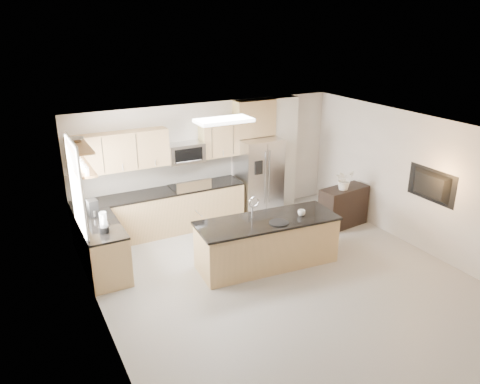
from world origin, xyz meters
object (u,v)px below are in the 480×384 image
credenza (343,207)px  platter (279,223)px  flower_vase (345,175)px  refrigerator (258,177)px  television (428,186)px  range (190,206)px  microwave (185,153)px  blender (104,224)px  cup (301,213)px  bowl (76,139)px  kettle (103,220)px  island (267,242)px  coffee_maker (93,208)px

credenza → platter: size_ratio=3.13×
platter → flower_vase: bearing=22.1°
refrigerator → television: (1.85, -3.07, 0.46)m
range → microwave: size_ratio=1.50×
blender → range: bearing=34.8°
microwave → blender: 2.66m
cup → platter: size_ratio=0.40×
platter → credenza: bearing=22.7°
range → bowl: 3.05m
platter → television: (2.78, -0.72, 0.45)m
range → platter: bearing=-73.2°
credenza → blender: (-5.04, 0.02, 0.65)m
microwave → range: bearing=-90.0°
cup → microwave: bearing=117.5°
microwave → bowl: 2.53m
kettle → blender: bearing=-100.6°
microwave → platter: 2.73m
microwave → television: bearing=-42.8°
island → microwave: bearing=109.7°
kettle → television: (5.54, -1.95, 0.32)m
range → television: size_ratio=1.06×
kettle → bowl: bowl is taller
range → television: (3.51, -3.12, 0.88)m
refrigerator → television: size_ratio=1.65×
platter → cup: bearing=10.1°
platter → flower_vase: 2.35m
range → refrigerator: (1.66, -0.05, 0.42)m
blender → coffee_maker: 0.79m
microwave → coffee_maker: microwave is taller
kettle → television: bearing=-19.4°
refrigerator → island: size_ratio=0.68×
coffee_maker → flower_vase: size_ratio=0.48×
credenza → bowl: bearing=165.4°
range → bowl: (-2.25, -0.76, 1.91)m
microwave → bowl: bowl is taller
island → blender: bearing=169.2°
kettle → bowl: (-0.23, 0.41, 1.35)m
refrigerator → television: refrigerator is taller
cup → blender: (-3.34, 0.87, 0.14)m
bowl → television: 6.31m
television → platter: bearing=75.5°
blender → coffee_maker: bearing=91.5°
range → television: television is taller
cup → bowl: size_ratio=0.41×
flower_vase → island: bearing=-163.9°
microwave → refrigerator: microwave is taller
island → flower_vase: bearing=20.6°
kettle → coffee_maker: coffee_maker is taller
microwave → island: 2.66m
range → bowl: size_ratio=3.38×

